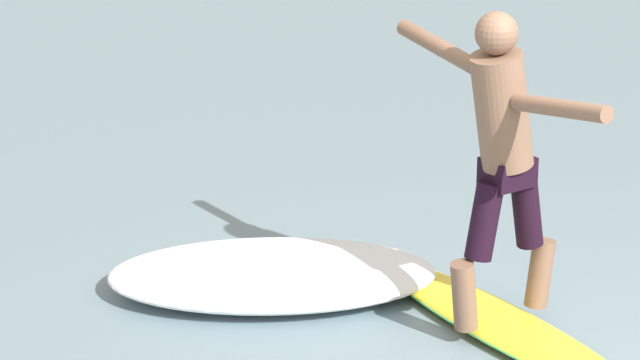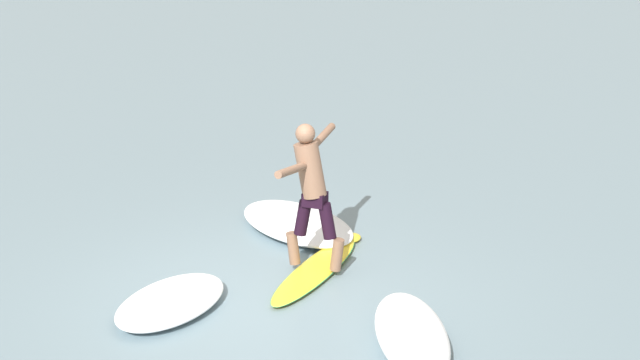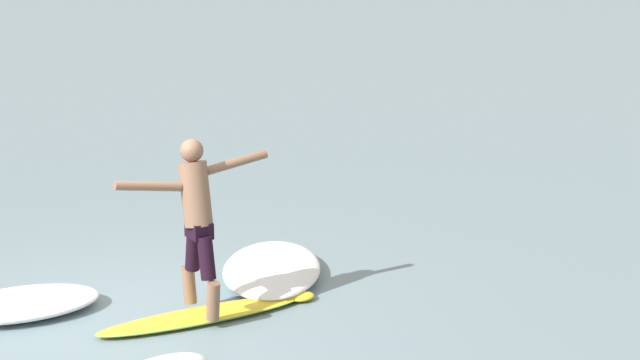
{
  "view_description": "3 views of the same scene",
  "coord_description": "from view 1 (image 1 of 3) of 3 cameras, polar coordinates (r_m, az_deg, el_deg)",
  "views": [
    {
      "loc": [
        -4.49,
        -5.27,
        3.54
      ],
      "look_at": [
        -0.31,
        1.97,
        0.65
      ],
      "focal_mm": 85.0,
      "sensor_mm": 36.0,
      "label": 1
    },
    {
      "loc": [
        5.4,
        -9.49,
        5.12
      ],
      "look_at": [
        -0.2,
        1.82,
        0.82
      ],
      "focal_mm": 60.0,
      "sensor_mm": 36.0,
      "label": 2
    },
    {
      "loc": [
        9.7,
        -2.54,
        3.98
      ],
      "look_at": [
        0.14,
        2.21,
        1.28
      ],
      "focal_mm": 60.0,
      "sensor_mm": 36.0,
      "label": 3
    }
  ],
  "objects": [
    {
      "name": "surfboard",
      "position": [
        8.5,
        6.65,
        -5.33
      ],
      "size": [
        0.55,
        2.38,
        0.23
      ],
      "color": "yellow",
      "rests_on": "ground"
    },
    {
      "name": "surfer",
      "position": [
        8.06,
        6.87,
        1.4
      ],
      "size": [
        0.74,
        1.62,
        1.74
      ],
      "color": "brown",
      "rests_on": "surfboard"
    },
    {
      "name": "wave_foam_at_tail",
      "position": [
        8.92,
        -1.82,
        -3.58
      ],
      "size": [
        2.21,
        1.84,
        0.22
      ],
      "color": "white",
      "rests_on": "ground"
    }
  ]
}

